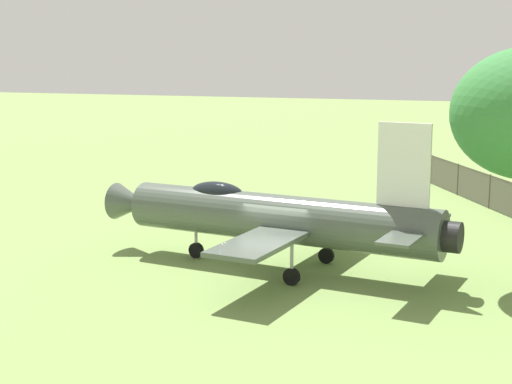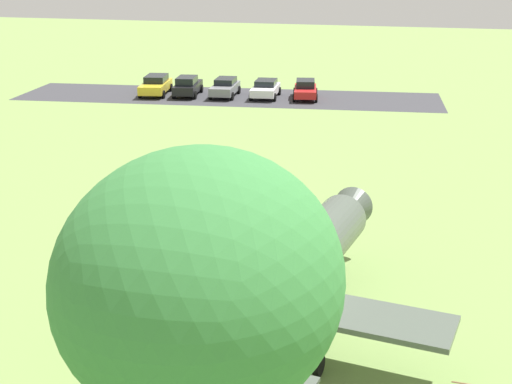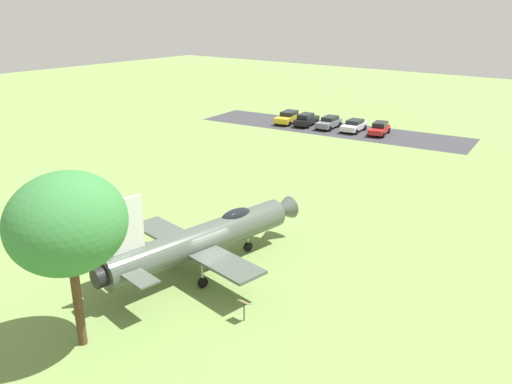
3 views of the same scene
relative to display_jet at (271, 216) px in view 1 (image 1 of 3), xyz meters
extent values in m
plane|color=#75934C|center=(-0.36, 0.06, -1.96)|extent=(200.00, 200.00, 0.00)
cylinder|color=#4C564C|center=(-0.36, 0.06, -0.04)|extent=(12.12, 3.55, 1.75)
cone|color=#4C564C|center=(6.16, -0.95, -0.04)|extent=(1.81, 1.71, 1.49)
cylinder|color=black|center=(-6.54, 1.00, -0.04)|extent=(0.75, 1.13, 1.05)
ellipsoid|color=black|center=(2.25, -0.35, 0.70)|extent=(2.31, 1.22, 0.84)
cube|color=white|center=(-4.87, 0.75, 2.24)|extent=(1.80, 0.41, 2.82)
cube|color=#4C564C|center=(-0.51, 3.06, -0.26)|extent=(2.52, 4.38, 0.16)
cube|color=#4C564C|center=(-1.40, -2.76, -0.26)|extent=(2.52, 4.38, 0.16)
cube|color=#4C564C|center=(-5.07, 2.57, 0.13)|extent=(1.36, 1.95, 0.10)
cube|color=#4C564C|center=(-5.61, -0.93, 0.13)|extent=(1.36, 1.95, 0.10)
cylinder|color=#A5A8AD|center=(3.20, -0.49, -0.94)|extent=(0.12, 0.12, 1.45)
cylinder|color=black|center=(3.20, -0.49, -1.66)|extent=(0.62, 0.27, 0.60)
cylinder|color=#A5A8AD|center=(-1.31, 1.79, -0.94)|extent=(0.12, 0.12, 1.45)
cylinder|color=black|center=(-1.31, 1.79, -1.66)|extent=(0.62, 0.27, 0.60)
cylinder|color=#A5A8AD|center=(-1.79, -1.32, -0.94)|extent=(0.12, 0.12, 1.45)
cylinder|color=black|center=(-1.79, -1.32, -1.66)|extent=(0.62, 0.27, 0.60)
cylinder|color=#4C4238|center=(-7.25, -14.10, -1.08)|extent=(0.08, 0.08, 1.76)
cylinder|color=#4C4238|center=(-5.43, -17.49, -1.08)|extent=(0.08, 0.08, 1.76)
cylinder|color=#4C4238|center=(-3.62, -20.88, -1.08)|extent=(0.08, 0.08, 1.76)
cylinder|color=#333333|center=(-2.85, -5.07, -1.51)|extent=(0.06, 0.06, 0.90)
cube|color=olive|center=(-2.85, -5.07, -0.94)|extent=(0.42, 0.62, 0.25)
camera|label=1|loc=(-8.35, 26.76, 6.02)|focal=54.91mm
camera|label=2|loc=(-18.82, -4.02, 9.01)|focal=50.54mm
camera|label=3|loc=(-19.61, -18.79, 12.46)|focal=36.40mm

